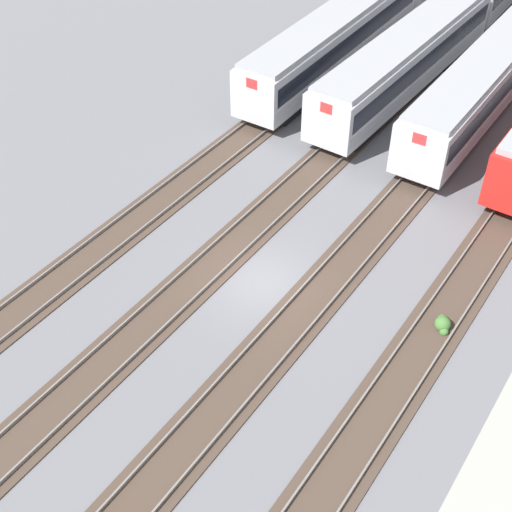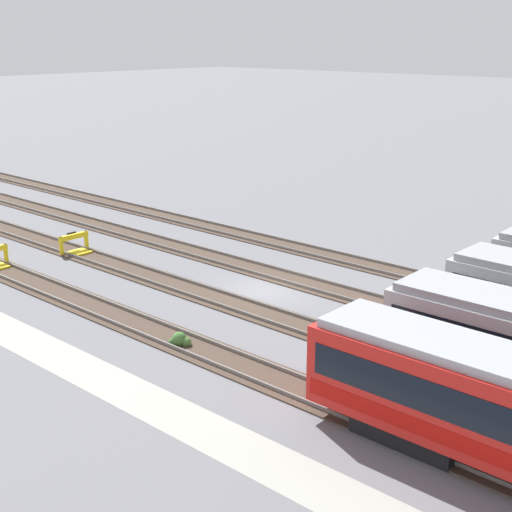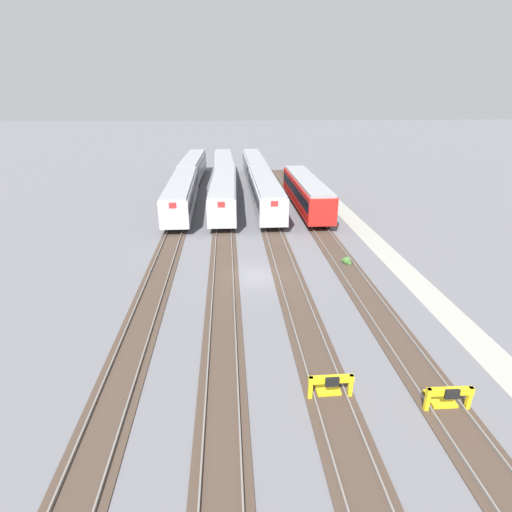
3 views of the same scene
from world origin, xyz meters
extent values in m
plane|color=slate|center=(0.00, 0.00, 0.00)|extent=(400.00, 400.00, 0.00)
cube|color=#47382D|center=(0.00, -7.18, 0.03)|extent=(90.00, 2.23, 0.06)
cube|color=slate|center=(0.00, -6.46, 0.14)|extent=(90.00, 0.07, 0.15)
cube|color=slate|center=(0.00, -7.90, 0.14)|extent=(90.00, 0.07, 0.15)
cube|color=#47382D|center=(0.00, -2.39, 0.03)|extent=(90.00, 2.24, 0.06)
cube|color=slate|center=(0.00, -1.68, 0.14)|extent=(90.00, 0.07, 0.15)
cube|color=slate|center=(0.00, -3.11, 0.14)|extent=(90.00, 0.07, 0.15)
cube|color=#47382D|center=(0.00, 2.39, 0.03)|extent=(90.00, 2.24, 0.06)
cube|color=slate|center=(0.00, 3.11, 0.14)|extent=(90.00, 0.07, 0.15)
cube|color=slate|center=(0.00, 1.68, 0.14)|extent=(90.00, 0.07, 0.15)
cube|color=#47382D|center=(0.00, 7.18, 0.03)|extent=(90.00, 2.23, 0.06)
cube|color=slate|center=(0.00, 7.90, 0.14)|extent=(90.00, 0.07, 0.15)
cube|color=slate|center=(0.00, 6.46, 0.14)|extent=(90.00, 0.07, 0.15)
cube|color=#B7BABF|center=(18.45, 7.17, 2.05)|extent=(18.04, 3.07, 2.70)
cube|color=black|center=(18.45, 7.17, 2.37)|extent=(17.32, 3.10, 1.08)
cube|color=#A8AAAF|center=(18.45, 7.17, 1.29)|extent=(17.68, 3.10, 0.54)
cube|color=#999BA0|center=(18.45, 7.17, 3.55)|extent=(17.50, 2.78, 0.30)
cube|color=red|center=(9.49, 7.03, 3.05)|extent=(0.09, 0.70, 0.56)
cube|color=black|center=(24.03, 7.25, 0.35)|extent=(3.63, 2.29, 0.70)
cube|color=black|center=(12.87, 7.08, 0.35)|extent=(3.63, 2.29, 0.70)
cube|color=#B7BABF|center=(18.45, -2.41, 2.05)|extent=(18.02, 2.90, 2.70)
cube|color=black|center=(18.45, -2.41, 2.37)|extent=(17.30, 2.94, 1.08)
cube|color=#A8AAAF|center=(18.45, -2.41, 1.29)|extent=(17.66, 2.93, 0.54)
cube|color=#999BA0|center=(18.45, -2.41, 3.55)|extent=(17.47, 2.62, 0.30)
cube|color=red|center=(9.49, -2.46, 3.05)|extent=(0.08, 0.70, 0.56)
cube|color=black|center=(24.03, -2.38, 0.35)|extent=(3.61, 2.26, 0.70)
cube|color=black|center=(12.87, -2.44, 0.35)|extent=(3.61, 2.26, 0.70)
cube|color=black|center=(31.53, 2.29, 0.35)|extent=(3.65, 2.31, 0.70)
cube|color=#B7BABF|center=(18.45, 2.35, 2.05)|extent=(18.06, 3.19, 2.70)
cube|color=black|center=(18.45, 2.35, 2.37)|extent=(17.34, 3.22, 1.08)
cube|color=#A8AAAF|center=(18.45, 2.35, 1.29)|extent=(17.70, 3.22, 0.54)
cube|color=#999BA0|center=(18.45, 2.35, 3.55)|extent=(17.51, 2.90, 0.30)
cube|color=red|center=(9.49, 2.55, 3.05)|extent=(0.10, 0.70, 0.56)
cube|color=black|center=(24.03, 2.23, 0.35)|extent=(3.65, 2.32, 0.70)
cube|color=black|center=(12.87, 2.47, 0.35)|extent=(3.65, 2.32, 0.70)
sphere|color=#427033|center=(1.78, -7.42, 0.28)|extent=(0.64, 0.64, 0.64)
sphere|color=#427033|center=(2.08, -7.30, 0.18)|extent=(0.44, 0.44, 0.44)
sphere|color=#427033|center=(1.56, -7.60, 0.14)|extent=(0.36, 0.36, 0.36)
camera|label=1|loc=(-18.32, -12.19, 20.95)|focal=50.00mm
camera|label=2|loc=(22.65, -26.02, 12.56)|focal=50.00mm
camera|label=3|loc=(-26.96, 1.90, 12.51)|focal=28.00mm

